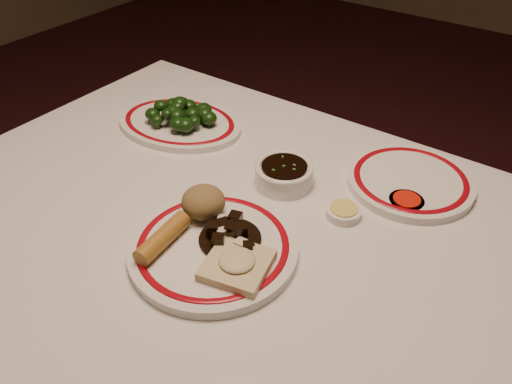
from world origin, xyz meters
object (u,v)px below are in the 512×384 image
at_px(stirfry_heap, 231,234).
at_px(soy_bowl, 284,175).
at_px(dining_table, 230,262).
at_px(spring_roll, 163,238).
at_px(main_plate, 213,248).
at_px(fried_wonton, 237,264).
at_px(broccoli_pile, 183,113).
at_px(broccoli_plate, 179,123).
at_px(rice_mound, 203,202).

height_order(stirfry_heap, soy_bowl, stirfry_heap).
bearing_deg(stirfry_heap, soy_bowl, 97.34).
bearing_deg(stirfry_heap, dining_table, 132.01).
bearing_deg(spring_roll, main_plate, 30.38).
distance_m(main_plate, spring_roll, 0.08).
xyz_separation_m(dining_table, fried_wonton, (0.09, -0.09, 0.12)).
bearing_deg(stirfry_heap, broccoli_pile, 142.98).
bearing_deg(soy_bowl, fried_wonton, -73.27).
bearing_deg(broccoli_plate, soy_bowl, -8.00).
distance_m(stirfry_heap, soy_bowl, 0.20).
height_order(dining_table, broccoli_plate, broccoli_plate).
height_order(main_plate, rice_mound, rice_mound).
relative_size(broccoli_pile, soy_bowl, 1.31).
bearing_deg(spring_roll, broccoli_pile, 121.98).
height_order(broccoli_pile, soy_bowl, broccoli_pile).
bearing_deg(spring_roll, fried_wonton, 6.47).
xyz_separation_m(stirfry_heap, broccoli_plate, (-0.34, 0.24, -0.02)).
height_order(rice_mound, spring_roll, rice_mound).
distance_m(main_plate, stirfry_heap, 0.04).
xyz_separation_m(stirfry_heap, broccoli_pile, (-0.32, 0.25, 0.01)).
bearing_deg(fried_wonton, rice_mound, 150.95).
distance_m(dining_table, stirfry_heap, 0.13).
relative_size(dining_table, broccoli_plate, 3.65).
relative_size(dining_table, stirfry_heap, 11.38).
bearing_deg(broccoli_plate, rice_mound, -40.09).
distance_m(fried_wonton, broccoli_plate, 0.48).
relative_size(rice_mound, spring_roll, 0.68).
height_order(rice_mound, fried_wonton, rice_mound).
bearing_deg(stirfry_heap, spring_roll, -138.15).
xyz_separation_m(main_plate, soy_bowl, (-0.01, 0.23, 0.01)).
bearing_deg(dining_table, main_plate, -72.29).
relative_size(dining_table, rice_mound, 15.83).
height_order(main_plate, fried_wonton, fried_wonton).
relative_size(stirfry_heap, broccoli_plate, 0.32).
distance_m(dining_table, spring_roll, 0.18).
distance_m(main_plate, fried_wonton, 0.07).
height_order(fried_wonton, soy_bowl, fried_wonton).
bearing_deg(soy_bowl, broccoli_plate, 172.00).
bearing_deg(spring_roll, broccoli_plate, 123.57).
bearing_deg(stirfry_heap, broccoli_plate, 144.21).
distance_m(dining_table, fried_wonton, 0.17).
relative_size(spring_roll, fried_wonton, 0.97).
bearing_deg(broccoli_pile, rice_mound, -41.73).
xyz_separation_m(main_plate, fried_wonton, (0.06, -0.02, 0.02)).
height_order(stirfry_heap, broccoli_plate, stirfry_heap).
distance_m(broccoli_plate, soy_bowl, 0.32).
distance_m(main_plate, broccoli_pile, 0.41).
distance_m(broccoli_plate, broccoli_pile, 0.03).
distance_m(fried_wonton, stirfry_heap, 0.07).
bearing_deg(main_plate, broccoli_pile, 138.73).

